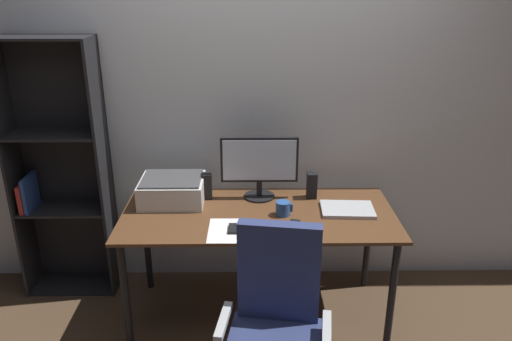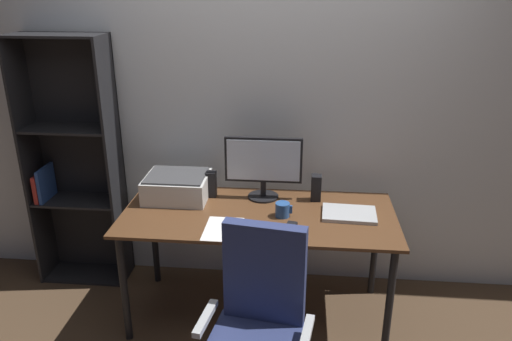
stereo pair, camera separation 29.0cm
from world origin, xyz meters
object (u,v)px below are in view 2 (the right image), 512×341
at_px(laptop, 349,214).
at_px(office_chair, 258,339).
at_px(speaker_right, 316,188).
at_px(mouse, 291,227).
at_px(coffee_mug, 283,210).
at_px(bookshelf, 74,165).
at_px(keyboard, 250,229).
at_px(desk, 259,224).
at_px(monitor, 263,164).
at_px(printer, 177,186).
at_px(speaker_left, 211,184).

distance_m(laptop, office_chair, 0.99).
xyz_separation_m(laptop, speaker_right, (-0.20, 0.21, 0.07)).
bearing_deg(mouse, office_chair, -88.74).
distance_m(coffee_mug, bookshelf, 1.53).
bearing_deg(coffee_mug, laptop, 7.01).
xyz_separation_m(coffee_mug, office_chair, (-0.08, -0.77, -0.32)).
bearing_deg(keyboard, desk, 83.33).
height_order(keyboard, mouse, mouse).
distance_m(monitor, printer, 0.58).
bearing_deg(speaker_right, bookshelf, 174.88).
bearing_deg(mouse, monitor, 127.94).
relative_size(monitor, office_chair, 0.49).
xyz_separation_m(laptop, speaker_left, (-0.88, 0.21, 0.07)).
bearing_deg(bookshelf, laptop, -10.79).
relative_size(keyboard, laptop, 0.91).
bearing_deg(printer, office_chair, -57.74).
relative_size(speaker_left, bookshelf, 0.10).
distance_m(coffee_mug, speaker_right, 0.33).
bearing_deg(laptop, speaker_left, 169.70).
bearing_deg(bookshelf, speaker_right, -5.12).
bearing_deg(laptop, office_chair, -117.52).
xyz_separation_m(printer, bookshelf, (-0.78, 0.20, 0.05)).
height_order(speaker_left, printer, speaker_left).
xyz_separation_m(desk, printer, (-0.55, 0.17, 0.16)).
relative_size(speaker_right, bookshelf, 0.10).
height_order(monitor, keyboard, monitor).
xyz_separation_m(laptop, office_chair, (-0.48, -0.82, -0.29)).
xyz_separation_m(desk, monitor, (0.01, 0.23, 0.31)).
bearing_deg(keyboard, printer, 143.16).
distance_m(laptop, speaker_right, 0.30).
bearing_deg(keyboard, laptop, 23.41).
height_order(desk, printer, printer).
bearing_deg(mouse, coffee_mug, 121.96).
height_order(speaker_left, speaker_right, same).
relative_size(keyboard, mouse, 3.02).
height_order(desk, laptop, laptop).
bearing_deg(desk, printer, 162.23).
height_order(speaker_right, printer, speaker_right).
xyz_separation_m(speaker_left, speaker_right, (0.68, 0.00, 0.00)).
bearing_deg(coffee_mug, mouse, -71.86).
distance_m(desk, office_chair, 0.83).
xyz_separation_m(coffee_mug, laptop, (0.40, 0.05, -0.03)).
xyz_separation_m(monitor, keyboard, (-0.04, -0.46, -0.22)).
xyz_separation_m(coffee_mug, printer, (-0.69, 0.21, 0.04)).
height_order(speaker_left, office_chair, office_chair).
bearing_deg(speaker_left, printer, -166.89).
height_order(mouse, printer, printer).
height_order(mouse, bookshelf, bookshelf).
relative_size(speaker_right, office_chair, 0.17).
distance_m(coffee_mug, speaker_left, 0.54).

